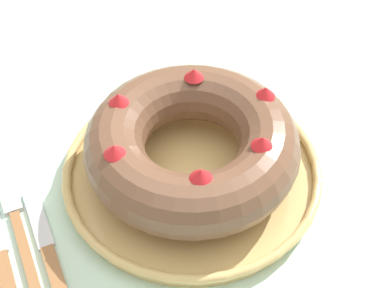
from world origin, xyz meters
TOP-DOWN VIEW (x-y plane):
  - dining_table at (0.00, 0.00)m, footprint 1.57×1.17m
  - serving_dish at (-0.02, 0.03)m, footprint 0.34×0.34m
  - bundt_cake at (-0.02, 0.03)m, footprint 0.27×0.27m
  - fork at (-0.25, 0.04)m, footprint 0.02×0.19m
  - serving_knife at (-0.28, 0.01)m, footprint 0.02×0.22m
  - cake_knife at (-0.23, -0.00)m, footprint 0.02×0.17m

SIDE VIEW (x-z plane):
  - dining_table at x=0.00m, z-range 0.31..1.07m
  - fork at x=-0.25m, z-range 0.77..0.77m
  - cake_knife at x=-0.23m, z-range 0.77..0.78m
  - serving_knife at x=-0.28m, z-range 0.77..0.78m
  - serving_dish at x=-0.02m, z-range 0.77..0.79m
  - bundt_cake at x=-0.02m, z-range 0.79..0.88m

